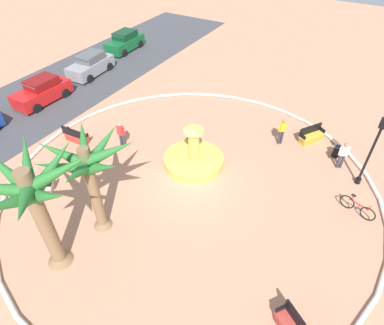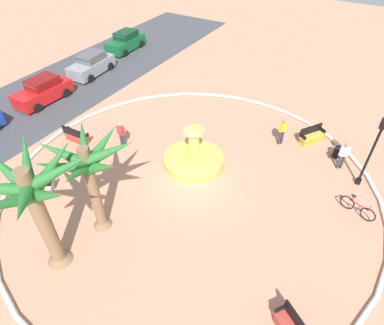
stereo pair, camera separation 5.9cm
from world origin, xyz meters
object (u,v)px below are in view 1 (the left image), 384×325
palm_tree_near_fountain (32,196)px  lamppost (373,146)px  parked_car_third (91,65)px  fountain (194,159)px  parked_car_second (42,91)px  parked_car_rightmost (125,42)px  bench_west (311,137)px  trash_bin (337,151)px  bench_southeast (76,137)px  palm_tree_by_curb (88,167)px  bench_north (36,187)px  person_cyclist_helmet (343,154)px  bicycle_red_frame (357,207)px  person_cyclist_photo (121,133)px  person_pedestrian_stroll (282,130)px

palm_tree_near_fountain → lamppost: 14.72m
palm_tree_near_fountain → parked_car_third: bearing=39.4°
fountain → parked_car_second: (0.56, 12.58, 0.46)m
palm_tree_near_fountain → parked_car_rightmost: size_ratio=1.27×
bench_west → trash_bin: (-0.69, -1.61, 0.04)m
bench_southeast → lamppost: size_ratio=0.40×
fountain → parked_car_third: fountain is taller
bench_west → parked_car_rightmost: parked_car_rightmost is taller
palm_tree_near_fountain → parked_car_second: bearing=51.9°
palm_tree_by_curb → bench_north: 5.29m
bench_southeast → person_cyclist_helmet: bearing=-68.6°
palm_tree_near_fountain → bicycle_red_frame: bearing=-48.6°
lamppost → fountain: bearing=110.1°
person_cyclist_photo → parked_car_rightmost: 14.81m
palm_tree_by_curb → lamppost: (8.71, -9.45, -1.10)m
palm_tree_near_fountain → parked_car_second: size_ratio=1.28×
parked_car_second → trash_bin: bearing=-78.0°
parked_car_rightmost → bench_north: bearing=-154.4°
bicycle_red_frame → parked_car_rightmost: (10.13, 21.98, 0.40)m
fountain → parked_car_second: fountain is taller
bench_west → parked_car_second: bearing=105.1°
bench_west → lamppost: (-2.36, -3.07, 2.02)m
bench_west → trash_bin: size_ratio=2.21×
person_cyclist_helmet → bench_southeast: bearing=111.4°
bench_southeast → parked_car_second: size_ratio=0.40×
palm_tree_by_curb → person_pedestrian_stroll: size_ratio=2.74×
bench_west → bench_north: size_ratio=1.01×
bench_north → trash_bin: size_ratio=2.19×
palm_tree_by_curb → trash_bin: size_ratio=6.38×
bench_southeast → bench_north: bearing=-160.9°
bench_west → parked_car_second: size_ratio=0.40×
palm_tree_near_fountain → parked_car_third: (13.57, 11.13, -3.00)m
bench_north → lamppost: lamppost is taller
bicycle_red_frame → parked_car_rightmost: 24.20m
lamppost → person_cyclist_photo: lamppost is taller
person_pedestrian_stroll → parked_car_third: person_pedestrian_stroll is taller
palm_tree_near_fountain → parked_car_rightmost: (18.90, 12.03, -3.00)m
bench_west → bench_north: bearing=136.4°
fountain → bicycle_red_frame: bearing=-84.9°
trash_bin → person_pedestrian_stroll: 3.21m
fountain → palm_tree_by_curb: size_ratio=0.70×
trash_bin → parked_car_third: parked_car_third is taller
bench_north → parked_car_third: bearing=32.0°
palm_tree_by_curb → parked_car_second: (6.31, 11.21, -2.68)m
bench_southeast → bicycle_red_frame: (2.51, -15.37, 0.04)m
bench_west → lamppost: 4.37m
bench_north → parked_car_second: size_ratio=0.40×
bench_north → bench_southeast: (4.07, 1.41, 0.00)m
fountain → bicycle_red_frame: (0.74, -8.32, 0.07)m
bench_southeast → parked_car_second: 6.02m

